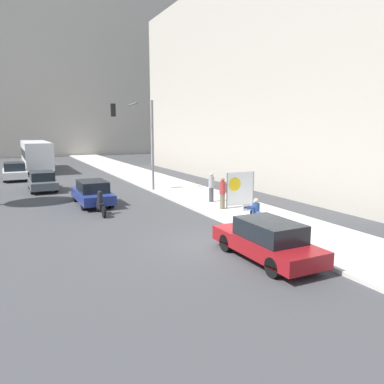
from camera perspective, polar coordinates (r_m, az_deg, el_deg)
The scene contains 15 objects.
ground_plane at distance 14.58m, azimuth 4.16°, elevation -8.22°, with size 160.00×160.00×0.00m, color #444447.
sidewalk_curb at distance 29.46m, azimuth -3.89°, elevation 1.11°, with size 4.25×90.00×0.14m, color beige.
building_backdrop_far at distance 70.36m, azimuth -23.31°, elevation 22.26°, with size 52.00×12.00×41.19m.
building_backdrop_right at distance 34.59m, azimuth 11.42°, elevation 15.88°, with size 10.00×32.00×16.57m.
seated_protester at distance 17.16m, azimuth 9.81°, elevation -2.84°, with size 0.96×0.77×1.21m.
jogger_on_sidewalk at distance 20.30m, azimuth 4.66°, elevation -0.15°, with size 0.34×0.34×1.70m.
pedestrian_behind at distance 22.22m, azimuth 2.96°, elevation 0.78°, with size 0.34×0.34×1.74m.
protest_banner at distance 20.84m, azimuth 7.34°, elevation 0.51°, with size 1.79×0.06×1.96m.
traffic_light_pole at distance 26.28m, azimuth -8.09°, elevation 9.26°, with size 2.89×2.66×6.23m.
parked_car_curbside at distance 13.11m, azimuth 11.37°, elevation -7.23°, with size 1.72×4.41×1.41m.
car_on_road_nearest at distance 22.81m, azimuth -14.93°, elevation -0.09°, with size 1.78×4.38×1.44m.
car_on_road_midblock at distance 28.99m, azimuth -21.84°, elevation 1.56°, with size 1.78×4.14×1.41m.
car_on_road_distant at distance 36.08m, azimuth -25.41°, elevation 2.89°, with size 1.89×4.65×1.53m.
city_bus_on_road at distance 42.67m, azimuth -22.67°, elevation 5.36°, with size 2.50×10.34×3.06m.
motorcycle_on_road at distance 20.10m, azimuth -13.82°, elevation -1.84°, with size 0.28×2.16×1.28m.
Camera 1 is at (-7.08, -11.93, 4.50)m, focal length 35.00 mm.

